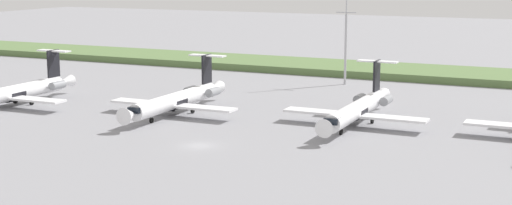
{
  "coord_description": "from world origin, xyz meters",
  "views": [
    {
      "loc": [
        49.55,
        -87.87,
        24.62
      ],
      "look_at": [
        0.0,
        18.76,
        3.0
      ],
      "focal_mm": 52.18,
      "sensor_mm": 36.0,
      "label": 1
    }
  ],
  "objects": [
    {
      "name": "regional_jet_third",
      "position": [
        -14.31,
        18.09,
        2.54
      ],
      "size": [
        22.81,
        31.0,
        9.0
      ],
      "color": "white",
      "rests_on": "ground"
    },
    {
      "name": "ground_plane",
      "position": [
        0.0,
        30.0,
        0.0
      ],
      "size": [
        500.0,
        500.0,
        0.0
      ],
      "primitive_type": "plane",
      "color": "gray"
    },
    {
      "name": "grass_berm",
      "position": [
        0.0,
        79.15,
        0.82
      ],
      "size": [
        320.0,
        20.0,
        1.64
      ],
      "primitive_type": "cube",
      "color": "#597542",
      "rests_on": "ground"
    },
    {
      "name": "antenna_mast",
      "position": [
        1.19,
        60.82,
        9.62
      ],
      "size": [
        4.4,
        0.5,
        23.18
      ],
      "color": "#B2B2B7",
      "rests_on": "ground"
    },
    {
      "name": "regional_jet_second",
      "position": [
        -44.37,
        12.48,
        2.54
      ],
      "size": [
        22.81,
        31.0,
        9.0
      ],
      "color": "white",
      "rests_on": "ground"
    },
    {
      "name": "regional_jet_fourth",
      "position": [
        15.73,
        22.84,
        2.54
      ],
      "size": [
        22.81,
        31.0,
        9.0
      ],
      "color": "white",
      "rests_on": "ground"
    }
  ]
}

